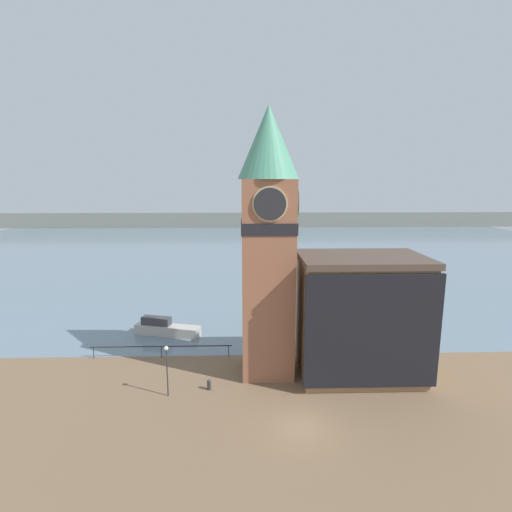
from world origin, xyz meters
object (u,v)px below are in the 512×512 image
at_px(pier_building, 360,316).
at_px(boat_near, 166,328).
at_px(mooring_bollard_near, 209,384).
at_px(lamp_post, 167,361).
at_px(clock_tower, 268,238).

relative_size(pier_building, boat_near, 1.43).
distance_m(mooring_bollard_near, lamp_post, 3.83).
bearing_deg(pier_building, lamp_post, -168.56).
relative_size(clock_tower, lamp_post, 5.44).
bearing_deg(clock_tower, pier_building, -4.65).
height_order(pier_building, lamp_post, pier_building).
xyz_separation_m(pier_building, boat_near, (-17.49, 8.88, -4.28)).
distance_m(boat_near, mooring_bollard_near, 12.39).
xyz_separation_m(clock_tower, mooring_bollard_near, (-4.62, -2.86, -10.85)).
xyz_separation_m(pier_building, lamp_post, (-15.02, -3.04, -2.24)).
bearing_deg(clock_tower, mooring_bollard_near, -148.26).
relative_size(clock_tower, mooring_bollard_near, 26.14).
bearing_deg(boat_near, mooring_bollard_near, -49.24).
relative_size(pier_building, lamp_post, 2.56).
bearing_deg(mooring_bollard_near, pier_building, 10.59).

